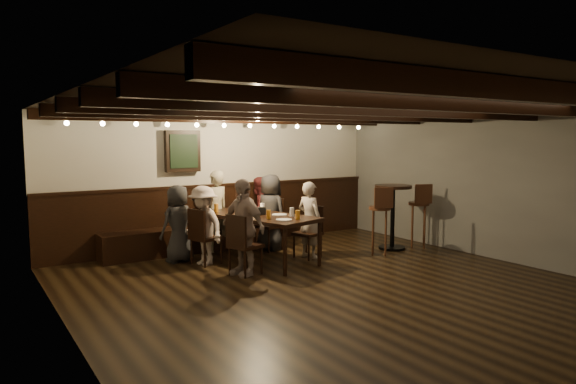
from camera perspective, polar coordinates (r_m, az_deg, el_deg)
room at (r=8.29m, az=-5.21°, el=-0.26°), size 7.00×7.00×7.00m
dining_table at (r=8.25m, az=-3.34°, el=-2.94°), size 1.39×2.18×0.76m
chair_left_near at (r=8.19m, az=-9.16°, el=-6.08°), size 0.49×0.49×0.89m
chair_left_far at (r=7.52m, az=-4.84°, el=-7.11°), size 0.49×0.49×0.89m
chair_right_near at (r=9.13m, az=-2.08°, el=-4.70°), size 0.51×0.51×0.91m
chair_right_far at (r=8.54m, az=2.26°, el=-5.56°), size 0.48×0.48×0.86m
person_bench_left at (r=8.37m, az=-12.10°, el=-3.45°), size 0.68×0.53×1.24m
person_bench_centre at (r=9.02m, az=-8.03°, el=-2.11°), size 0.59×0.46×1.42m
person_bench_right at (r=9.52m, az=-3.27°, el=-2.11°), size 0.72×0.62×1.26m
person_left_near at (r=8.10m, az=-9.38°, el=-3.70°), size 0.65×0.89×1.24m
person_left_far at (r=7.41m, az=-5.05°, el=-3.89°), size 0.54×0.88×1.41m
person_right_near at (r=9.09m, az=-1.95°, el=-2.24°), size 0.58×0.74×1.34m
person_right_far at (r=8.50m, az=2.41°, el=-3.08°), size 0.41×0.52×1.26m
pint_a at (r=8.56m, az=-7.98°, el=-1.77°), size 0.07×0.07×0.14m
pint_b at (r=8.87m, az=-5.14°, el=-1.46°), size 0.07×0.07×0.14m
pint_c at (r=8.10m, az=-5.36°, el=-2.18°), size 0.07×0.07×0.14m
pint_d at (r=8.58m, az=-2.85°, el=-1.70°), size 0.07×0.07×0.14m
pint_e at (r=7.76m, az=-2.18°, el=-2.51°), size 0.07×0.07×0.14m
pint_f at (r=7.99m, az=0.44°, el=-2.26°), size 0.07×0.07×0.14m
pint_g at (r=7.72m, az=1.08°, el=-2.55°), size 0.07×0.07×0.14m
plate_near at (r=7.65m, az=-0.47°, el=-3.11°), size 0.24×0.24×0.01m
plate_far at (r=8.16m, az=-0.96°, el=-2.54°), size 0.24×0.24×0.01m
condiment_caddy at (r=8.19m, az=-3.10°, el=-2.13°), size 0.15×0.10×0.12m
candle at (r=8.53m, az=-4.18°, el=-2.06°), size 0.05×0.05×0.05m
high_top_table at (r=9.30m, az=11.57°, el=-1.66°), size 0.65×0.65×1.15m
bar_stool_left at (r=8.85m, az=10.14°, el=-4.12°), size 0.41×0.42×1.16m
bar_stool_right at (r=9.59m, az=14.30°, el=-3.43°), size 0.40×0.42×1.16m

